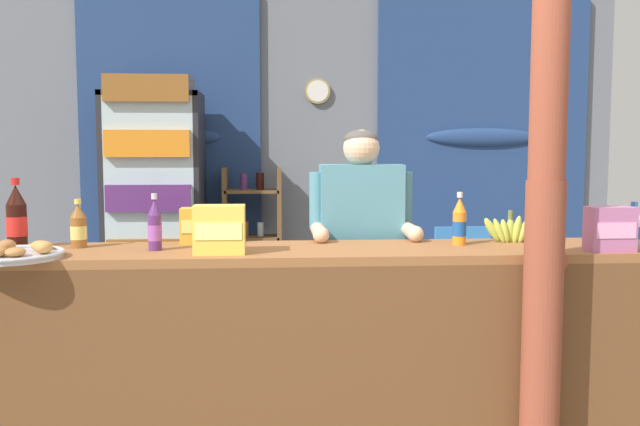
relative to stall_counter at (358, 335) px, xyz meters
The scene contains 18 objects.
ground_plane 1.19m from the stall_counter, 92.22° to the left, with size 8.23×8.23×0.00m, color gray.
back_wall_curtained 3.08m from the stall_counter, 89.88° to the left, with size 5.30×0.22×2.73m.
stall_counter is the anchor object (origin of this frame).
timber_post 1.02m from the stall_counter, 18.12° to the right, with size 0.19×0.16×2.61m.
drink_fridge 2.81m from the stall_counter, 117.58° to the left, with size 0.74×0.62×1.98m.
bottle_shelf_rack 2.73m from the stall_counter, 101.16° to the left, with size 0.48×0.28×1.28m.
plastic_lawn_chair 2.35m from the stall_counter, 63.86° to the left, with size 0.45×0.45×0.86m.
shopkeeper 0.68m from the stall_counter, 81.05° to the left, with size 0.54×0.42×1.53m.
soda_bottle_cola 1.64m from the stall_counter, behind, with size 0.09×0.09×0.32m.
soda_bottle_grape_soda 1.03m from the stall_counter, behind, with size 0.06×0.06×0.26m.
soda_bottle_iced_tea 1.37m from the stall_counter, behind, with size 0.07×0.07×0.22m.
soda_bottle_orange_soda 0.72m from the stall_counter, 19.16° to the left, with size 0.06×0.06×0.25m.
soda_bottle_water 1.39m from the stall_counter, ahead, with size 0.07×0.07×0.21m.
snack_box_choco_powder 0.91m from the stall_counter, 155.13° to the left, with size 0.21×0.12×0.17m.
snack_box_instant_noodle 0.78m from the stall_counter, behind, with size 0.22×0.14×0.21m.
snack_box_wafer 1.21m from the stall_counter, ahead, with size 0.20×0.11×0.20m.
pastry_tray 1.51m from the stall_counter, behind, with size 0.43×0.43×0.07m.
banana_bunch 0.93m from the stall_counter, 17.66° to the left, with size 0.28×0.06×0.16m.
Camera 1 is at (-0.35, -2.78, 1.44)m, focal length 38.94 mm.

